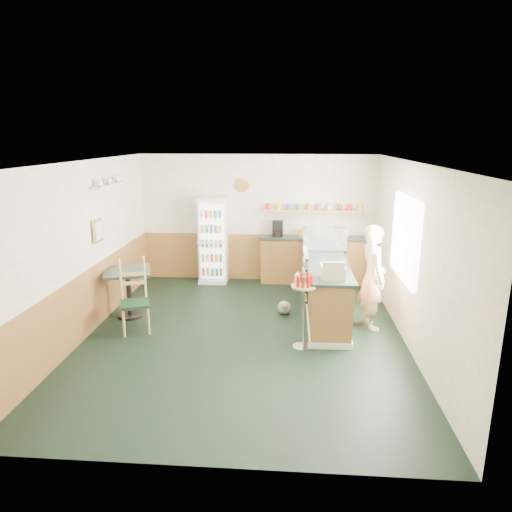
# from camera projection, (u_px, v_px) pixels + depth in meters

# --- Properties ---
(ground) EXTENTS (6.00, 6.00, 0.00)m
(ground) POSITION_uv_depth(u_px,v_px,m) (243.00, 335.00, 7.24)
(ground) COLOR black
(ground) RESTS_ON ground
(room_envelope) EXTENTS (5.04, 6.02, 2.72)m
(room_envelope) POSITION_uv_depth(u_px,v_px,m) (234.00, 232.00, 7.57)
(room_envelope) COLOR white
(room_envelope) RESTS_ON ground
(service_counter) EXTENTS (0.68, 3.01, 1.01)m
(service_counter) POSITION_uv_depth(u_px,v_px,m) (325.00, 288.00, 8.06)
(service_counter) COLOR olive
(service_counter) RESTS_ON ground
(back_counter) EXTENTS (2.24, 0.42, 1.69)m
(back_counter) POSITION_uv_depth(u_px,v_px,m) (312.00, 258.00, 9.71)
(back_counter) COLOR olive
(back_counter) RESTS_ON ground
(drinks_fridge) EXTENTS (0.60, 0.52, 1.82)m
(drinks_fridge) POSITION_uv_depth(u_px,v_px,m) (213.00, 240.00, 9.72)
(drinks_fridge) COLOR white
(drinks_fridge) RESTS_ON ground
(display_case) EXTENTS (0.79, 0.41, 0.45)m
(display_case) POSITION_uv_depth(u_px,v_px,m) (325.00, 239.00, 8.39)
(display_case) COLOR silver
(display_case) RESTS_ON service_counter
(cash_register) EXTENTS (0.35, 0.37, 0.20)m
(cash_register) POSITION_uv_depth(u_px,v_px,m) (332.00, 272.00, 6.75)
(cash_register) COLOR beige
(cash_register) RESTS_ON service_counter
(shopkeeper) EXTENTS (0.53, 0.65, 1.71)m
(shopkeeper) POSITION_uv_depth(u_px,v_px,m) (372.00, 277.00, 7.34)
(shopkeeper) COLOR tan
(shopkeeper) RESTS_ON ground
(condiment_stand) EXTENTS (0.36, 0.36, 1.13)m
(condiment_stand) POSITION_uv_depth(u_px,v_px,m) (303.00, 299.00, 6.62)
(condiment_stand) COLOR silver
(condiment_stand) RESTS_ON ground
(newspaper_rack) EXTENTS (0.09, 0.47, 0.94)m
(newspaper_rack) POSITION_uv_depth(u_px,v_px,m) (305.00, 274.00, 8.04)
(newspaper_rack) COLOR black
(newspaper_rack) RESTS_ON ground
(cafe_table) EXTENTS (0.97, 0.97, 0.84)m
(cafe_table) POSITION_uv_depth(u_px,v_px,m) (128.00, 284.00, 7.84)
(cafe_table) COLOR black
(cafe_table) RESTS_ON ground
(cafe_chair) EXTENTS (0.57, 0.57, 1.19)m
(cafe_chair) POSITION_uv_depth(u_px,v_px,m) (136.00, 293.00, 7.32)
(cafe_chair) COLOR black
(cafe_chair) RESTS_ON ground
(dog_doorstop) EXTENTS (0.23, 0.30, 0.28)m
(dog_doorstop) POSITION_uv_depth(u_px,v_px,m) (284.00, 307.00, 8.05)
(dog_doorstop) COLOR gray
(dog_doorstop) RESTS_ON ground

